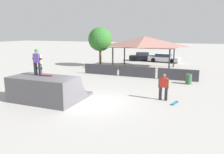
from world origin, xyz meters
The scene contains 12 objects.
ground_plane centered at (0.00, 0.00, 0.00)m, with size 160.00×160.00×0.00m, color #A3A09B.
quarter_pipe_ramp centered at (-3.01, -0.71, 0.72)m, with size 4.26×3.64×1.60m.
skater_on_deck centered at (-3.61, -0.69, 2.59)m, with size 0.72×0.25×1.71m.
skateboard_on_deck centered at (-2.92, -0.65, 1.66)m, with size 0.78×0.27×0.09m.
bystander_walking centered at (3.94, 2.13, 0.97)m, with size 0.71×0.28×1.75m.
skateboard_on_ground centered at (4.74, 1.65, 0.06)m, with size 0.42×0.80×0.09m.
barrier_fence centered at (0.37, 8.66, 0.53)m, with size 11.37×0.12×1.05m.
pavilion_shelter centered at (-0.24, 14.26, 3.20)m, with size 7.66×5.11×3.85m.
tree_beside_pavilion centered at (-5.68, 13.33, 3.45)m, with size 2.94×2.94×4.94m.
trash_bin centered at (5.25, 7.47, 0.42)m, with size 0.52×0.52×0.85m, color #385B3D.
parked_car_black centered at (-2.06, 21.11, 0.60)m, with size 4.39×2.48×1.27m.
parked_car_white centered at (1.17, 20.69, 0.60)m, with size 4.62×2.30×1.27m.
Camera 1 is at (5.89, -11.72, 4.33)m, focal length 35.00 mm.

